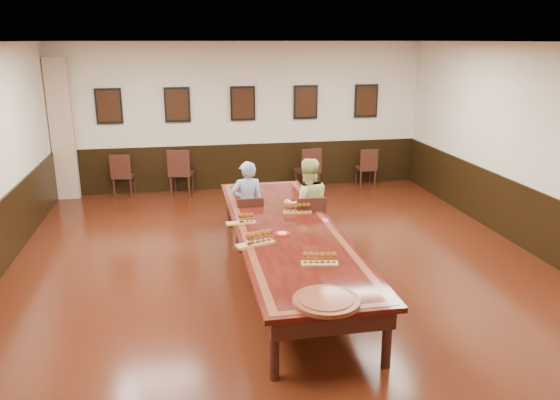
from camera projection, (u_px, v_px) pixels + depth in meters
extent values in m
cube|color=black|center=(286.00, 278.00, 7.70)|extent=(8.00, 10.00, 0.02)
cube|color=white|center=(287.00, 41.00, 6.79)|extent=(8.00, 10.00, 0.02)
cube|color=beige|center=(243.00, 117.00, 11.97)|extent=(8.00, 0.02, 3.20)
cube|color=beige|center=(557.00, 156.00, 7.94)|extent=(0.02, 10.00, 3.20)
imported|color=#466DB1|center=(247.00, 205.00, 8.68)|extent=(0.53, 0.36, 1.41)
imported|color=#D5DF8B|center=(307.00, 206.00, 8.47)|extent=(0.75, 0.59, 1.50)
cube|color=#F2507F|center=(326.00, 220.00, 7.75)|extent=(0.08, 0.15, 0.01)
cube|color=tan|center=(62.00, 130.00, 11.17)|extent=(0.45, 0.18, 2.90)
cube|color=black|center=(244.00, 166.00, 12.25)|extent=(7.98, 0.04, 1.00)
cube|color=black|center=(544.00, 227.00, 8.25)|extent=(0.04, 9.98, 1.00)
cube|color=black|center=(287.00, 230.00, 7.49)|extent=(1.40, 5.00, 0.06)
cube|color=brown|center=(287.00, 227.00, 7.48)|extent=(1.28, 4.88, 0.00)
cube|color=black|center=(287.00, 227.00, 7.48)|extent=(1.10, 4.70, 0.00)
cube|color=black|center=(287.00, 240.00, 7.53)|extent=(1.25, 4.85, 0.18)
cylinder|color=black|center=(274.00, 348.00, 5.31)|extent=(0.10, 0.10, 0.69)
cylinder|color=black|center=(387.00, 337.00, 5.51)|extent=(0.10, 0.10, 0.69)
cylinder|color=black|center=(229.00, 209.00, 9.68)|extent=(0.10, 0.10, 0.69)
cylinder|color=black|center=(293.00, 205.00, 9.88)|extent=(0.10, 0.10, 0.69)
cube|color=black|center=(109.00, 106.00, 11.33)|extent=(0.54, 0.03, 0.74)
cube|color=black|center=(109.00, 106.00, 11.31)|extent=(0.46, 0.01, 0.64)
cube|color=black|center=(177.00, 105.00, 11.57)|extent=(0.54, 0.03, 0.74)
cube|color=black|center=(177.00, 105.00, 11.55)|extent=(0.46, 0.01, 0.64)
cube|color=black|center=(243.00, 103.00, 11.82)|extent=(0.54, 0.03, 0.74)
cube|color=black|center=(243.00, 103.00, 11.80)|extent=(0.46, 0.01, 0.64)
cube|color=black|center=(306.00, 102.00, 12.06)|extent=(0.54, 0.03, 0.74)
cube|color=black|center=(306.00, 102.00, 12.04)|extent=(0.46, 0.01, 0.64)
cube|color=black|center=(366.00, 101.00, 12.30)|extent=(0.54, 0.03, 0.74)
cube|color=black|center=(366.00, 101.00, 12.29)|extent=(0.46, 0.01, 0.64)
cube|color=#B08149|center=(241.00, 223.00, 7.63)|extent=(0.41, 0.14, 0.03)
cube|color=#B08149|center=(297.00, 212.00, 8.11)|extent=(0.43, 0.15, 0.03)
cube|color=#B08149|center=(255.00, 244.00, 6.84)|extent=(0.52, 0.30, 0.03)
cube|color=#B08149|center=(320.00, 264.00, 6.24)|extent=(0.44, 0.20, 0.03)
cylinder|color=red|center=(282.00, 234.00, 7.21)|extent=(0.21, 0.21, 0.02)
cylinder|color=silver|center=(282.00, 233.00, 7.20)|extent=(0.12, 0.12, 0.01)
cylinder|color=#542010|center=(326.00, 301.00, 5.33)|extent=(0.70, 0.70, 0.04)
cylinder|color=brown|center=(326.00, 299.00, 5.32)|extent=(0.56, 0.56, 0.01)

